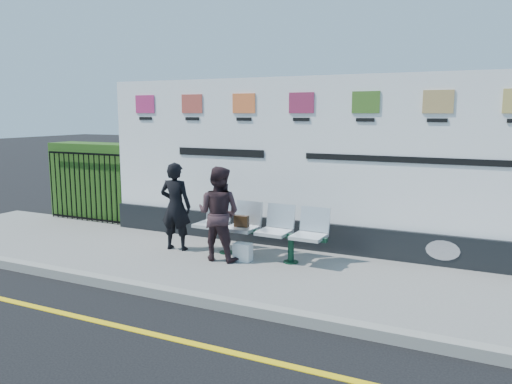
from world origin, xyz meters
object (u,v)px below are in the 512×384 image
Objects in this scene: billboard at (302,175)px; woman_left at (176,206)px; bench at (258,243)px; woman_right at (219,213)px.

billboard is 2.28m from woman_left.
bench is at bearing -114.23° from billboard.
woman_left is at bearing -150.61° from billboard.
bench is 1.50× the size of woman_right.
billboard is 1.69m from woman_right.
woman_right is (-0.95, -1.29, -0.53)m from billboard.
billboard is at bearing 67.78° from bench.
bench is 1.49× the size of woman_left.
billboard is 5.21× the size of woman_right.
woman_left reaches higher than bench.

